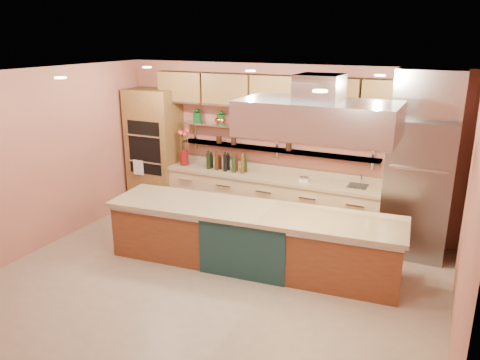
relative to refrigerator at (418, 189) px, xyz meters
The scene contains 21 objects.
floor 3.35m from the refrigerator, 137.68° to the right, with size 6.00×5.00×0.02m, color gray.
ceiling 3.63m from the refrigerator, 137.68° to the right, with size 6.00×5.00×0.02m, color black.
wall_back 2.40m from the refrigerator, behind, with size 6.00×0.04×2.80m, color #B46955.
wall_front 5.21m from the refrigerator, 116.86° to the right, with size 6.00×0.04×2.80m, color #B46955.
wall_left 5.77m from the refrigerator, 158.20° to the right, with size 0.04×5.00×2.80m, color #B46955.
wall_right 2.26m from the refrigerator, 73.10° to the right, with size 0.04×5.00×2.80m, color #B46955.
oven_stack 4.80m from the refrigerator, behind, with size 0.95×0.64×2.30m, color brown.
refrigerator is the anchor object (origin of this frame).
back_counter 2.47m from the refrigerator, behind, with size 3.84×0.64×0.93m, color tan.
wall_shelf_lower 2.43m from the refrigerator, behind, with size 3.60×0.26×0.03m, color silver.
wall_shelf_upper 2.50m from the refrigerator, behind, with size 3.60×0.26×0.03m, color silver.
upper_cabinets 2.69m from the refrigerator, behind, with size 4.60×0.36×0.55m, color brown.
range_hood 2.22m from the refrigerator, 129.23° to the right, with size 2.00×1.00×0.45m, color silver.
ceiling_downlights 3.50m from the refrigerator, 140.46° to the right, with size 4.00×2.80×0.02m, color #FFE5A5.
island 2.61m from the refrigerator, 145.18° to the right, with size 4.18×0.91×0.87m, color brown.
flower_vase 4.12m from the refrigerator, behind, with size 0.16×0.16×0.28m, color maroon.
oil_bottle_cluster 3.24m from the refrigerator, behind, with size 0.80×0.23×0.26m, color black.
kitchen_scale 1.78m from the refrigerator, behind, with size 0.16×0.12×0.09m, color silver.
bar_faucet 0.87m from the refrigerator, behind, with size 0.03×0.03×0.20m, color silver.
copper_kettle 3.56m from the refrigerator, behind, with size 0.18×0.18×0.14m, color #DC5732.
green_canister 2.92m from the refrigerator, behind, with size 0.15×0.15×0.19m, color #0E4317.
Camera 1 is at (2.80, -5.03, 3.26)m, focal length 35.00 mm.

